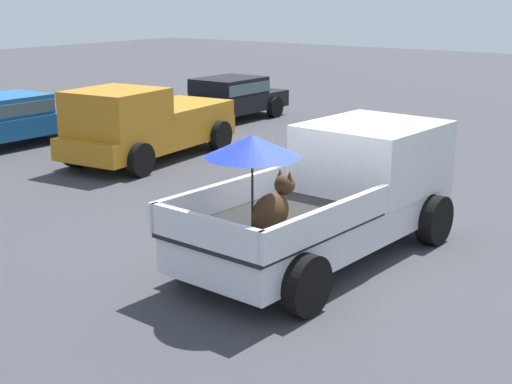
% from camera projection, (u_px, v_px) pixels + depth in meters
% --- Properties ---
extents(ground_plane, '(80.00, 80.00, 0.00)m').
position_uv_depth(ground_plane, '(321.00, 259.00, 11.04)').
color(ground_plane, '#38383D').
extents(pickup_truck_main, '(5.15, 2.50, 2.21)m').
position_uv_depth(pickup_truck_main, '(338.00, 192.00, 11.08)').
color(pickup_truck_main, black).
rests_on(pickup_truck_main, ground).
extents(pickup_truck_far, '(4.96, 2.56, 1.80)m').
position_uv_depth(pickup_truck_far, '(145.00, 124.00, 17.35)').
color(pickup_truck_far, black).
rests_on(pickup_truck_far, ground).
extents(parked_sedan_near, '(4.33, 2.04, 1.33)m').
position_uv_depth(parked_sedan_near, '(6.00, 118.00, 18.98)').
color(parked_sedan_near, black).
rests_on(parked_sedan_near, ground).
extents(parked_sedan_far, '(4.30, 1.99, 1.33)m').
position_uv_depth(parked_sedan_far, '(228.00, 97.00, 22.82)').
color(parked_sedan_far, black).
rests_on(parked_sedan_far, ground).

